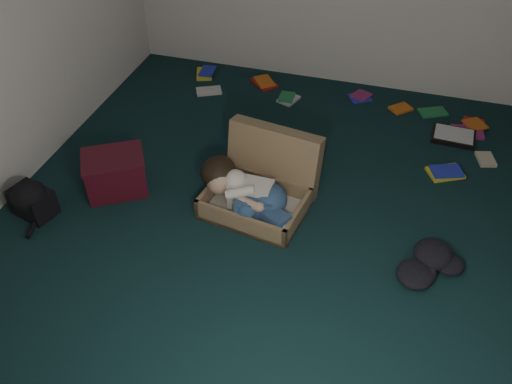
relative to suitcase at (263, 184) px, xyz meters
The scene contains 9 objects.
floor 0.24m from the suitcase, 77.77° to the right, with size 4.50×4.50×0.00m, color black.
wall_front 2.66m from the suitcase, 89.17° to the right, with size 4.50×4.50×0.00m, color silver.
suitcase is the anchor object (origin of this frame).
person 0.20m from the suitcase, 114.53° to the right, with size 0.80×0.49×0.35m.
maroon_bin 1.20m from the suitcase, 169.85° to the right, with size 0.61×0.57×0.33m.
backpack 1.79m from the suitcase, 158.49° to the right, with size 0.40×0.32×0.24m, color black, non-canonical shape.
clothing_pile 1.40m from the suitcase, 16.17° to the right, with size 0.42×0.35×0.13m, color black, non-canonical shape.
paper_tray 1.97m from the suitcase, 42.36° to the left, with size 0.40×0.31×0.05m.
book_scatter 1.62m from the suitcase, 69.55° to the left, with size 3.13×1.30×0.02m.
Camera 1 is at (0.84, -2.98, 2.91)m, focal length 38.00 mm.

